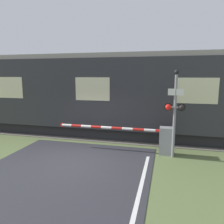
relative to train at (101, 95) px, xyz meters
The scene contains 5 objects.
ground_plane 4.55m from the train, 86.87° to the right, with size 80.00×80.00×0.00m, color #5B6B3D.
track_bed 2.20m from the train, ahead, with size 36.00×3.20×0.13m.
train is the anchor object (origin of this frame).
crossing_barrier 4.33m from the train, 37.33° to the right, with size 5.13×0.44×1.15m.
signal_post 4.72m from the train, 35.20° to the right, with size 0.81×0.26×3.49m.
Camera 1 is at (3.31, -7.50, 3.31)m, focal length 35.00 mm.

